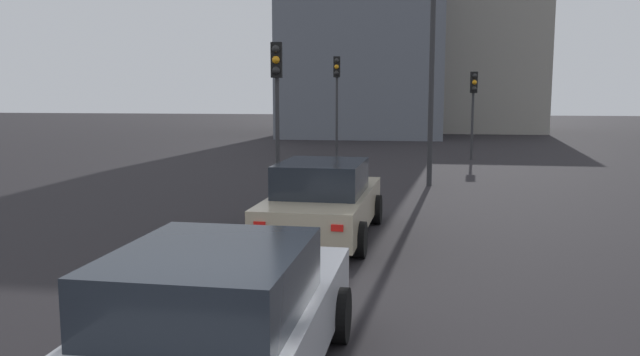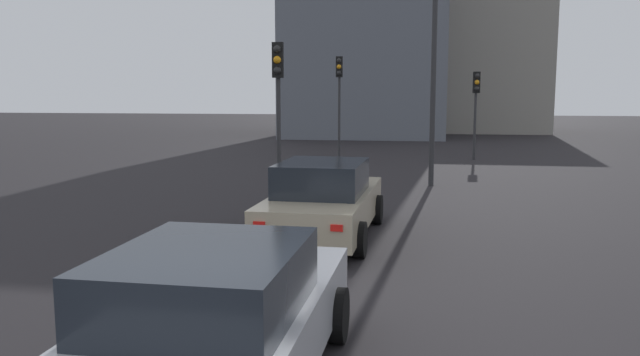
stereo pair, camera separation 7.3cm
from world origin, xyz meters
The scene contains 8 objects.
car_beige_lead centered at (7.98, 0.20, 0.74)m, with size 4.75×2.14×1.54m.
car_silver_second centered at (1.31, 0.20, 0.72)m, with size 4.74×2.13×1.48m.
traffic_light_near_left centered at (23.40, -3.97, 2.71)m, with size 0.33×0.30×3.76m.
traffic_light_near_right centered at (11.91, 2.01, 2.98)m, with size 0.32×0.30×4.15m.
traffic_light_far_left centered at (23.39, 1.90, 3.18)m, with size 0.32×0.28×4.44m.
street_lamp_kerbside centered at (15.45, -2.02, 5.17)m, with size 0.56×0.36×8.99m.
building_facade_left centered at (45.30, -6.00, 5.26)m, with size 9.19×9.33×10.53m, color gray.
building_facade_center centered at (40.26, 2.00, 8.12)m, with size 13.13×10.34×16.25m, color slate.
Camera 2 is at (-4.03, -1.65, 2.85)m, focal length 35.02 mm.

